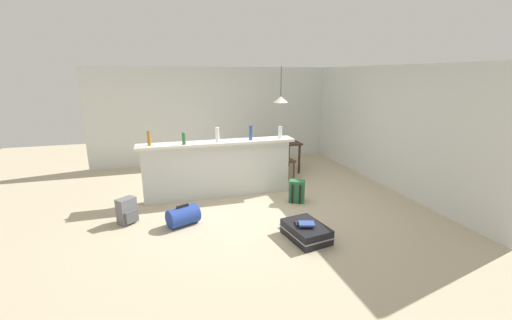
{
  "coord_description": "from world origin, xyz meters",
  "views": [
    {
      "loc": [
        -1.45,
        -5.49,
        2.33
      ],
      "look_at": [
        0.19,
        0.16,
        0.74
      ],
      "focal_mm": 22.51,
      "sensor_mm": 36.0,
      "label": 1
    }
  ],
  "objects": [
    {
      "name": "suitcase_flat_black",
      "position": [
        0.43,
        -1.62,
        0.11
      ],
      "size": [
        0.6,
        0.87,
        0.22
      ],
      "color": "black",
      "rests_on": "ground_plane"
    },
    {
      "name": "bottle_white",
      "position": [
        -0.5,
        0.33,
        1.24
      ],
      "size": [
        0.07,
        0.07,
        0.28
      ],
      "primitive_type": "cylinder",
      "color": "silver",
      "rests_on": "bar_countertop"
    },
    {
      "name": "ground_plane",
      "position": [
        0.0,
        0.0,
        -0.03
      ],
      "size": [
        13.0,
        13.0,
        0.05
      ],
      "primitive_type": "cube",
      "color": "#BCAD8E"
    },
    {
      "name": "pendant_lamp",
      "position": [
        1.21,
        1.61,
        1.75
      ],
      "size": [
        0.34,
        0.34,
        0.86
      ],
      "color": "black"
    },
    {
      "name": "partition_half_wall",
      "position": [
        -0.49,
        0.39,
        0.52
      ],
      "size": [
        2.8,
        0.2,
        1.05
      ],
      "primitive_type": "cube",
      "color": "silver",
      "rests_on": "ground_plane"
    },
    {
      "name": "dining_chair_near_partition",
      "position": [
        1.11,
        1.13,
        0.52
      ],
      "size": [
        0.47,
        0.47,
        0.93
      ],
      "color": "#4C331E",
      "rests_on": "ground_plane"
    },
    {
      "name": "bottle_clear",
      "position": [
        0.74,
        0.35,
        1.22
      ],
      "size": [
        0.07,
        0.07,
        0.24
      ],
      "primitive_type": "cylinder",
      "color": "silver",
      "rests_on": "bar_countertop"
    },
    {
      "name": "bar_countertop",
      "position": [
        -0.49,
        0.39,
        1.07
      ],
      "size": [
        2.96,
        0.4,
        0.05
      ],
      "primitive_type": "cube",
      "color": "white",
      "rests_on": "partition_half_wall"
    },
    {
      "name": "book_stack",
      "position": [
        0.4,
        -1.64,
        0.25
      ],
      "size": [
        0.27,
        0.29,
        0.05
      ],
      "color": "black",
      "rests_on": "suitcase_flat_black"
    },
    {
      "name": "backpack_green",
      "position": [
        0.86,
        -0.3,
        0.2
      ],
      "size": [
        0.33,
        0.32,
        0.42
      ],
      "color": "#286B3D",
      "rests_on": "ground_plane"
    },
    {
      "name": "backpack_grey",
      "position": [
        -2.11,
        -0.36,
        0.2
      ],
      "size": [
        0.34,
        0.34,
        0.42
      ],
      "color": "slate",
      "rests_on": "ground_plane"
    },
    {
      "name": "duffel_bag_blue",
      "position": [
        -1.25,
        -0.68,
        0.15
      ],
      "size": [
        0.56,
        0.46,
        0.34
      ],
      "color": "#233D93",
      "rests_on": "ground_plane"
    },
    {
      "name": "dining_table",
      "position": [
        1.13,
        1.68,
        0.65
      ],
      "size": [
        1.1,
        0.8,
        0.74
      ],
      "color": "#332319",
      "rests_on": "ground_plane"
    },
    {
      "name": "bottle_blue",
      "position": [
        0.14,
        0.34,
        1.24
      ],
      "size": [
        0.06,
        0.06,
        0.29
      ],
      "primitive_type": "cylinder",
      "color": "#284C89",
      "rests_on": "bar_countertop"
    },
    {
      "name": "wall_right",
      "position": [
        3.05,
        0.3,
        1.25
      ],
      "size": [
        0.1,
        6.0,
        2.5
      ],
      "primitive_type": "cube",
      "color": "silver",
      "rests_on": "ground_plane"
    },
    {
      "name": "bottle_amber",
      "position": [
        -1.71,
        0.37,
        1.23
      ],
      "size": [
        0.06,
        0.06,
        0.26
      ],
      "primitive_type": "cylinder",
      "color": "#9E661E",
      "rests_on": "bar_countertop"
    },
    {
      "name": "wall_back",
      "position": [
        0.0,
        3.05,
        1.25
      ],
      "size": [
        6.6,
        0.1,
        2.5
      ],
      "primitive_type": "cube",
      "color": "silver",
      "rests_on": "ground_plane"
    },
    {
      "name": "bottle_green",
      "position": [
        -1.11,
        0.29,
        1.21
      ],
      "size": [
        0.07,
        0.07,
        0.22
      ],
      "primitive_type": "cylinder",
      "color": "#2D6B38",
      "rests_on": "bar_countertop"
    }
  ]
}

